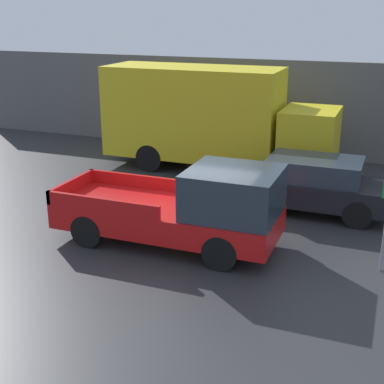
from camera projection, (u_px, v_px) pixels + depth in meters
ground_plane at (198, 241)px, 13.15m from camera, size 60.00×60.00×0.00m
building_wall at (280, 108)px, 20.49m from camera, size 28.00×0.15×3.61m
pickup_truck at (188, 209)px, 12.60m from camera, size 5.38×2.05×2.03m
car at (310, 184)px, 14.86m from camera, size 4.57×1.85×1.55m
delivery_truck at (209, 116)px, 18.50m from camera, size 7.99×2.33×3.55m
newspaper_box at (282, 142)px, 20.54m from camera, size 0.45×0.40×1.14m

